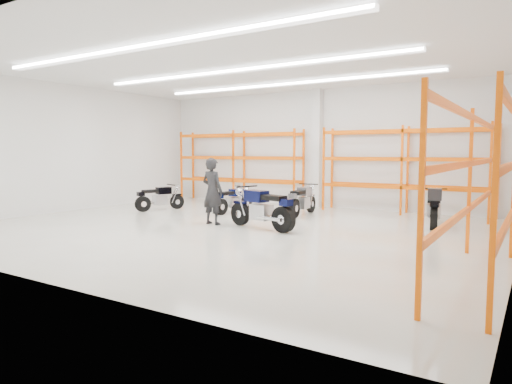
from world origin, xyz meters
The scene contains 12 objects.
ground centered at (0.00, 0.00, 0.00)m, with size 14.00×14.00×0.00m, color beige.
room_shell centered at (0.00, 0.03, 3.28)m, with size 14.02×12.02×4.51m.
motorcycle_main centered at (0.94, 0.29, 0.54)m, with size 2.33×0.95×1.16m.
motorcycle_back_a centered at (-4.37, 1.71, 0.43)m, with size 0.88×1.81×0.93m.
motorcycle_back_b centered at (-1.70, 2.55, 0.43)m, with size 0.62×1.87×0.92m.
motorcycle_back_c centered at (0.59, 3.31, 0.48)m, with size 0.70×2.10×1.03m.
motorcycle_back_d centered at (4.81, 3.13, 0.55)m, with size 0.84×2.23×1.15m.
standing_man centered at (-0.78, 0.24, 0.97)m, with size 0.71×0.46×1.94m, color black.
structural_column centered at (0.00, 5.82, 2.25)m, with size 0.32×0.32×4.50m, color white.
pallet_racking_back_left centered at (-3.40, 5.48, 1.79)m, with size 5.67×0.87×3.00m.
pallet_racking_back_right centered at (3.40, 5.48, 1.79)m, with size 5.67×0.87×3.00m.
pallet_racking_side centered at (6.48, 0.00, 1.81)m, with size 0.87×9.07×3.00m.
Camera 1 is at (7.31, -10.30, 2.11)m, focal length 32.00 mm.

